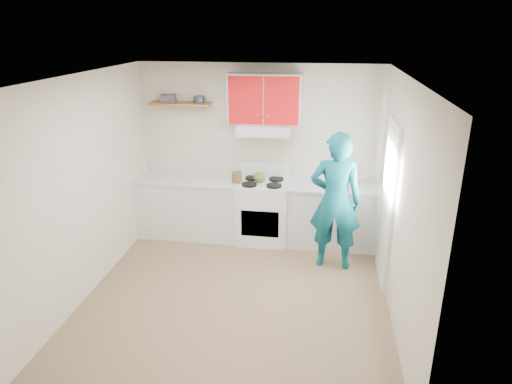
% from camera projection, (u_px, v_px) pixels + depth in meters
% --- Properties ---
extents(floor, '(3.80, 3.80, 0.00)m').
position_uv_depth(floor, '(237.00, 295.00, 5.58)').
color(floor, brown).
rests_on(floor, ground).
extents(ceiling, '(3.60, 3.80, 0.04)m').
position_uv_depth(ceiling, '(234.00, 77.00, 4.69)').
color(ceiling, white).
rests_on(ceiling, floor).
extents(back_wall, '(3.60, 0.04, 2.60)m').
position_uv_depth(back_wall, '(259.00, 152.00, 6.90)').
color(back_wall, beige).
rests_on(back_wall, floor).
extents(front_wall, '(3.60, 0.04, 2.60)m').
position_uv_depth(front_wall, '(187.00, 285.00, 3.37)').
color(front_wall, beige).
rests_on(front_wall, floor).
extents(left_wall, '(0.04, 3.80, 2.60)m').
position_uv_depth(left_wall, '(86.00, 188.00, 5.39)').
color(left_wall, beige).
rests_on(left_wall, floor).
extents(right_wall, '(0.04, 3.80, 2.60)m').
position_uv_depth(right_wall, '(401.00, 204.00, 4.89)').
color(right_wall, beige).
rests_on(right_wall, floor).
extents(door, '(0.05, 0.85, 2.05)m').
position_uv_depth(door, '(388.00, 204.00, 5.63)').
color(door, white).
rests_on(door, floor).
extents(door_glass, '(0.01, 0.55, 0.95)m').
position_uv_depth(door_glass, '(389.00, 171.00, 5.49)').
color(door_glass, white).
rests_on(door_glass, door).
extents(counter_left, '(1.52, 0.60, 0.90)m').
position_uv_depth(counter_left, '(190.00, 207.00, 7.06)').
color(counter_left, silver).
rests_on(counter_left, floor).
extents(counter_right, '(1.32, 0.60, 0.90)m').
position_uv_depth(counter_right, '(333.00, 216.00, 6.76)').
color(counter_right, silver).
rests_on(counter_right, floor).
extents(stove, '(0.76, 0.65, 0.92)m').
position_uv_depth(stove, '(263.00, 212.00, 6.87)').
color(stove, white).
rests_on(stove, floor).
extents(range_hood, '(0.76, 0.44, 0.15)m').
position_uv_depth(range_hood, '(264.00, 129.00, 6.55)').
color(range_hood, silver).
rests_on(range_hood, back_wall).
extents(upper_cabinets, '(1.02, 0.33, 0.70)m').
position_uv_depth(upper_cabinets, '(265.00, 99.00, 6.45)').
color(upper_cabinets, red).
rests_on(upper_cabinets, back_wall).
extents(shelf, '(0.90, 0.30, 0.04)m').
position_uv_depth(shelf, '(180.00, 104.00, 6.67)').
color(shelf, brown).
rests_on(shelf, back_wall).
extents(books, '(0.24, 0.20, 0.11)m').
position_uv_depth(books, '(169.00, 98.00, 6.66)').
color(books, '#433B44').
rests_on(books, shelf).
extents(tin, '(0.20, 0.20, 0.10)m').
position_uv_depth(tin, '(199.00, 99.00, 6.62)').
color(tin, '#333D4C').
rests_on(tin, shelf).
extents(kettle, '(0.20, 0.20, 0.15)m').
position_uv_depth(kettle, '(259.00, 177.00, 6.72)').
color(kettle, '#486F1F').
rests_on(kettle, stove).
extents(crock, '(0.16, 0.16, 0.17)m').
position_uv_depth(crock, '(237.00, 178.00, 6.71)').
color(crock, '#4D3C21').
rests_on(crock, counter_left).
extents(cutting_board, '(0.35, 0.28, 0.02)m').
position_uv_depth(cutting_board, '(331.00, 186.00, 6.61)').
color(cutting_board, olive).
rests_on(cutting_board, counter_right).
extents(silicone_mat, '(0.31, 0.27, 0.01)m').
position_uv_depth(silicone_mat, '(369.00, 191.00, 6.45)').
color(silicone_mat, red).
rests_on(silicone_mat, counter_right).
extents(person, '(0.71, 0.50, 1.86)m').
position_uv_depth(person, '(335.00, 201.00, 5.97)').
color(person, '#0B5865').
rests_on(person, floor).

